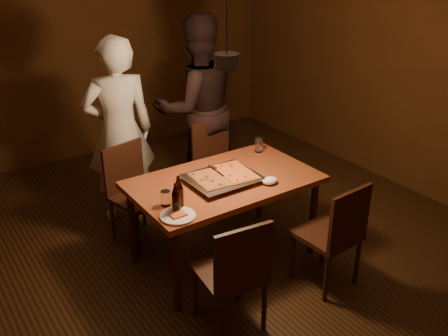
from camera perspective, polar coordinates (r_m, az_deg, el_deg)
room_shell at (r=3.65m, az=0.29°, el=6.79°), size 6.00×6.00×6.00m
dining_table at (r=4.08m, az=0.00°, el=-2.21°), size 1.50×0.90×0.75m
chair_far_left at (r=4.50m, az=-10.45°, el=-1.87°), size 0.51×0.51×0.49m
chair_far_right at (r=4.96m, az=-0.90°, el=1.16°), size 0.43×0.43×0.49m
chair_near_left at (r=3.39m, az=1.31°, el=-11.27°), size 0.47×0.47×0.49m
chair_near_right at (r=3.89m, az=12.77°, el=-6.67°), size 0.44×0.44×0.49m
pizza_tray at (r=3.99m, az=-0.17°, el=-1.28°), size 0.57×0.47×0.05m
pizza_meat at (r=3.92m, az=-1.67°, el=-1.27°), size 0.25×0.37×0.02m
pizza_cheese at (r=4.03m, az=1.30°, el=-0.47°), size 0.28×0.42×0.02m
spatula at (r=3.99m, az=-0.46°, el=-0.68°), size 0.10×0.25×0.04m
beer_bottle_a at (r=3.53m, az=-5.52°, el=-3.48°), size 0.06×0.06×0.23m
beer_bottle_b at (r=3.58m, az=-5.19°, el=-2.80°), size 0.07×0.07×0.25m
water_glass_left at (r=3.66m, az=-6.68°, el=-3.45°), size 0.07×0.07×0.12m
water_glass_right at (r=4.54m, az=3.98°, el=2.64°), size 0.07×0.07×0.14m
plate_slice at (r=3.52m, az=-5.29°, el=-5.46°), size 0.25×0.25×0.03m
napkin at (r=3.97m, az=5.27°, el=-1.46°), size 0.13×0.10×0.06m
diner_white at (r=4.75m, az=-11.87°, el=4.10°), size 0.72×0.55×1.78m
diner_dark at (r=5.14m, az=-3.09°, el=6.86°), size 1.01×0.84×1.89m
pendant_lamp at (r=3.55m, az=0.30°, el=12.32°), size 0.18×0.18×1.10m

